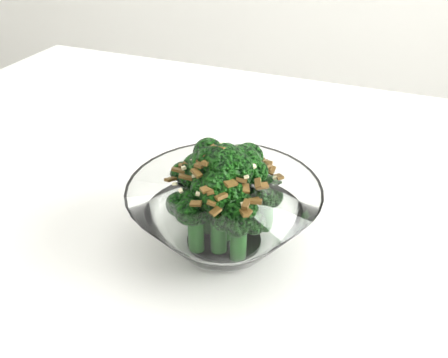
# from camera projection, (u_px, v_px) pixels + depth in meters

# --- Properties ---
(table) EXTENTS (1.30, 0.96, 0.75)m
(table) POSITION_uv_depth(u_px,v_px,m) (235.00, 222.00, 0.69)
(table) COLOR white
(table) RESTS_ON ground
(broccoli_dish) EXTENTS (0.20, 0.20, 0.12)m
(broccoli_dish) POSITION_uv_depth(u_px,v_px,m) (224.00, 209.00, 0.52)
(broccoli_dish) COLOR white
(broccoli_dish) RESTS_ON table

